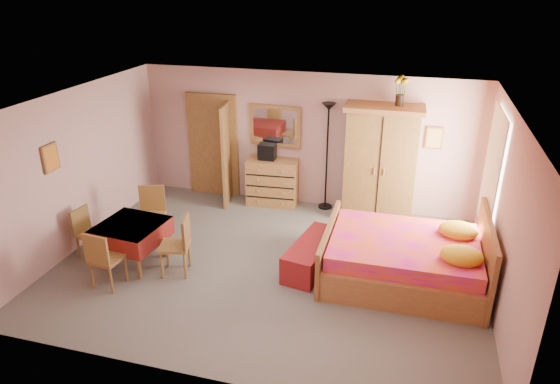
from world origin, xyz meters
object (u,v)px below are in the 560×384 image
(floor_lamp, at_px, (327,157))
(dining_table, at_px, (133,244))
(stereo, at_px, (267,152))
(chair_south, at_px, (107,258))
(bench, at_px, (312,255))
(chair_north, at_px, (152,216))
(chest_of_drawers, at_px, (273,182))
(bed, at_px, (404,247))
(wardrobe, at_px, (380,164))
(sunflower_vase, at_px, (401,91))
(chair_west, at_px, (91,233))
(wall_mirror, at_px, (275,126))
(chair_east, at_px, (174,245))

(floor_lamp, bearing_deg, dining_table, -131.59)
(stereo, relative_size, chair_south, 0.36)
(bench, bearing_deg, chair_north, 177.90)
(chest_of_drawers, distance_m, dining_table, 3.12)
(chest_of_drawers, xyz_separation_m, bed, (2.62, -2.08, 0.08))
(stereo, height_order, wardrobe, wardrobe)
(bed, height_order, chair_south, bed)
(chair_north, bearing_deg, sunflower_vase, -171.23)
(wardrobe, xyz_separation_m, dining_table, (-3.54, -2.66, -0.73))
(chair_west, bearing_deg, bed, 105.07)
(bed, xyz_separation_m, bench, (-1.36, -0.04, -0.32))
(floor_lamp, bearing_deg, wall_mirror, 174.17)
(floor_lamp, bearing_deg, bench, -84.45)
(chair_south, bearing_deg, bench, 30.60)
(bench, distance_m, chair_east, 2.12)
(floor_lamp, bearing_deg, wardrobe, -10.66)
(chair_west, bearing_deg, chair_east, 94.10)
(chair_east, bearing_deg, wardrobe, -59.74)
(chest_of_drawers, height_order, bed, bed)
(dining_table, bearing_deg, chest_of_drawers, 61.63)
(stereo, height_order, bed, stereo)
(floor_lamp, relative_size, bed, 0.89)
(sunflower_vase, distance_m, chair_south, 5.43)
(bed, distance_m, bench, 1.39)
(chair_south, bearing_deg, stereo, 73.59)
(stereo, height_order, bench, stereo)
(sunflower_vase, xyz_separation_m, chair_west, (-4.54, -2.69, -2.00))
(wall_mirror, bearing_deg, sunflower_vase, -3.15)
(chest_of_drawers, height_order, dining_table, chest_of_drawers)
(sunflower_vase, distance_m, bed, 2.79)
(wardrobe, bearing_deg, dining_table, -144.23)
(stereo, relative_size, chair_west, 0.40)
(stereo, bearing_deg, wardrobe, -2.54)
(dining_table, bearing_deg, chair_east, -5.30)
(sunflower_vase, xyz_separation_m, bed, (0.33, -2.04, -1.87))
(stereo, height_order, floor_lamp, floor_lamp)
(floor_lamp, relative_size, wardrobe, 0.97)
(chest_of_drawers, distance_m, wall_mirror, 1.11)
(dining_table, bearing_deg, wardrobe, 36.89)
(wardrobe, bearing_deg, sunflower_vase, 12.28)
(chair_east, bearing_deg, chair_west, 72.43)
(chair_south, height_order, chair_west, chair_south)
(chair_north, xyz_separation_m, chair_west, (-0.71, -0.71, -0.07))
(wardrobe, distance_m, chair_east, 3.94)
(stereo, height_order, chair_north, stereo)
(floor_lamp, relative_size, bench, 1.56)
(wall_mirror, relative_size, chair_south, 1.12)
(dining_table, bearing_deg, chair_north, 94.81)
(chest_of_drawers, height_order, chair_north, chair_north)
(floor_lamp, distance_m, bed, 2.73)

